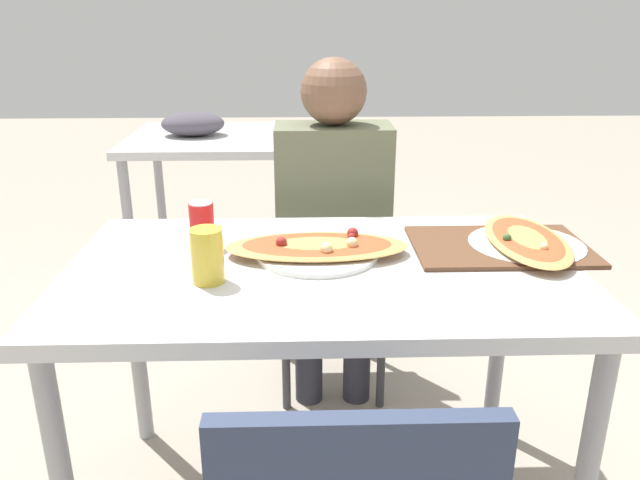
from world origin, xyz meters
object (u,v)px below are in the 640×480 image
object	(u,v)px
drink_glass	(207,256)
pizza_second	(526,242)
pizza_main	(317,248)
soda_can	(202,225)
dining_table	(323,293)
chair_far_seated	(331,253)
person_seated	(333,208)

from	to	relation	value
drink_glass	pizza_second	size ratio (longest dim) A/B	0.31
drink_glass	pizza_main	bearing A→B (deg)	31.99
pizza_main	pizza_second	bearing A→B (deg)	3.30
soda_can	dining_table	bearing A→B (deg)	-23.63
chair_far_seated	person_seated	size ratio (longest dim) A/B	0.74
person_seated	soda_can	distance (m)	0.60
dining_table	chair_far_seated	distance (m)	0.74
chair_far_seated	soda_can	size ratio (longest dim) A/B	7.26
pizza_main	pizza_second	xyz separation A→B (m)	(0.57, 0.03, -0.00)
pizza_main	pizza_second	world-z (taller)	pizza_main
pizza_second	pizza_main	bearing A→B (deg)	-176.70
person_seated	drink_glass	distance (m)	0.78
pizza_second	drink_glass	bearing A→B (deg)	-166.66
chair_far_seated	person_seated	distance (m)	0.24
dining_table	soda_can	size ratio (longest dim) A/B	10.32
dining_table	person_seated	bearing A→B (deg)	84.68
drink_glass	pizza_second	world-z (taller)	drink_glass
person_seated	pizza_main	size ratio (longest dim) A/B	2.55
person_seated	pizza_main	world-z (taller)	person_seated
chair_far_seated	soda_can	world-z (taller)	chair_far_seated
dining_table	person_seated	world-z (taller)	person_seated
soda_can	pizza_second	bearing A→B (deg)	-2.45
pizza_main	drink_glass	size ratio (longest dim) A/B	3.63
dining_table	soda_can	world-z (taller)	soda_can
person_seated	drink_glass	size ratio (longest dim) A/B	9.26
dining_table	soda_can	xyz separation A→B (m)	(-0.32, 0.14, 0.14)
drink_glass	pizza_second	xyz separation A→B (m)	(0.83, 0.20, -0.05)
chair_far_seated	drink_glass	xyz separation A→B (m)	(-0.33, -0.81, 0.32)
chair_far_seated	drink_glass	bearing A→B (deg)	67.82
chair_far_seated	pizza_second	world-z (taller)	chair_far_seated
soda_can	drink_glass	distance (m)	0.24
chair_far_seated	pizza_main	bearing A→B (deg)	83.99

